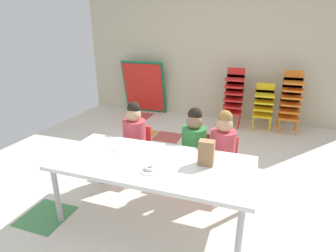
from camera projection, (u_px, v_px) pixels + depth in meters
ground_plane at (166, 185)px, 3.06m from camera, size 5.24×5.45×0.02m
back_wall at (214, 51)px, 5.03m from camera, size 5.24×0.10×2.57m
craft_table at (153, 166)px, 2.34m from camera, size 1.75×0.80×0.59m
seated_child_near_camera at (135, 133)px, 3.05m from camera, size 0.32×0.32×0.92m
seated_child_middle_seat at (194, 141)px, 2.83m from camera, size 0.32×0.31×0.92m
seated_child_far_right at (223, 145)px, 2.74m from camera, size 0.33×0.33×0.92m
kid_chair_red_stack at (234, 95)px, 4.75m from camera, size 0.32×0.30×1.04m
kid_chair_yellow_stack at (264, 104)px, 4.63m from camera, size 0.32×0.30×0.80m
kid_chair_orange_stack at (291, 99)px, 4.46m from camera, size 0.32×0.30×1.04m
folded_activity_table at (144, 87)px, 5.54m from camera, size 0.90×0.29×1.09m
paper_bag_brown at (206, 153)px, 2.24m from camera, size 0.13×0.09×0.22m
paper_plate_near_edge at (150, 170)px, 2.18m from camera, size 0.18×0.18×0.01m
paper_plate_center_table at (121, 148)px, 2.57m from camera, size 0.18×0.18×0.01m
donut_powdered_on_plate at (150, 168)px, 2.18m from camera, size 0.10×0.10×0.03m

